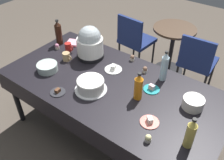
# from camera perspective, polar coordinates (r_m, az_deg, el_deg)

# --- Properties ---
(ground) EXTENTS (9.00, 9.00, 0.00)m
(ground) POSITION_cam_1_polar(r_m,az_deg,el_deg) (2.93, 0.00, -12.33)
(ground) COLOR brown
(potluck_table) EXTENTS (2.20, 1.10, 0.75)m
(potluck_table) POSITION_cam_1_polar(r_m,az_deg,el_deg) (2.44, 0.00, -2.06)
(potluck_table) COLOR black
(potluck_table) RESTS_ON ground
(frosted_layer_cake) EXTENTS (0.31, 0.31, 0.12)m
(frosted_layer_cake) POSITION_cam_1_polar(r_m,az_deg,el_deg) (2.31, -4.96, -1.22)
(frosted_layer_cake) COLOR silver
(frosted_layer_cake) RESTS_ON potluck_table
(slow_cooker) EXTENTS (0.30, 0.30, 0.37)m
(slow_cooker) POSITION_cam_1_polar(r_m,az_deg,el_deg) (2.72, -5.12, 8.43)
(slow_cooker) COLOR black
(slow_cooker) RESTS_ON potluck_table
(glass_salad_bowl) EXTENTS (0.21, 0.21, 0.08)m
(glass_salad_bowl) POSITION_cam_1_polar(r_m,az_deg,el_deg) (2.64, -14.71, 2.88)
(glass_salad_bowl) COLOR #B2C6BC
(glass_salad_bowl) RESTS_ON potluck_table
(ceramic_snack_bowl) EXTENTS (0.18, 0.18, 0.10)m
(ceramic_snack_bowl) POSITION_cam_1_polar(r_m,az_deg,el_deg) (2.24, 18.22, -5.05)
(ceramic_snack_bowl) COLOR silver
(ceramic_snack_bowl) RESTS_ON potluck_table
(dessert_plate_coral) EXTENTS (0.16, 0.16, 0.05)m
(dessert_plate_coral) POSITION_cam_1_polar(r_m,az_deg,el_deg) (2.06, 8.67, -9.40)
(dessert_plate_coral) COLOR #E07266
(dessert_plate_coral) RESTS_ON potluck_table
(dessert_plate_white) EXTENTS (0.18, 0.18, 0.06)m
(dessert_plate_white) POSITION_cam_1_polar(r_m,az_deg,el_deg) (2.58, 0.30, 2.65)
(dessert_plate_white) COLOR white
(dessert_plate_white) RESTS_ON potluck_table
(dessert_plate_charcoal) EXTENTS (0.14, 0.14, 0.04)m
(dessert_plate_charcoal) POSITION_cam_1_polar(r_m,az_deg,el_deg) (2.36, -12.41, -2.66)
(dessert_plate_charcoal) COLOR #2D2D33
(dessert_plate_charcoal) RESTS_ON potluck_table
(dessert_plate_teal) EXTENTS (0.15, 0.15, 0.06)m
(dessert_plate_teal) POSITION_cam_1_polar(r_m,az_deg,el_deg) (2.36, 9.11, -1.95)
(dessert_plate_teal) COLOR teal
(dessert_plate_teal) RESTS_ON potluck_table
(cupcake_berry) EXTENTS (0.05, 0.05, 0.07)m
(cupcake_berry) POSITION_cam_1_polar(r_m,az_deg,el_deg) (2.56, 7.62, 2.39)
(cupcake_berry) COLOR beige
(cupcake_berry) RESTS_ON potluck_table
(cupcake_vanilla) EXTENTS (0.05, 0.05, 0.07)m
(cupcake_vanilla) POSITION_cam_1_polar(r_m,az_deg,el_deg) (2.99, -12.58, 7.57)
(cupcake_vanilla) COLOR beige
(cupcake_vanilla) RESTS_ON potluck_table
(cupcake_lemon) EXTENTS (0.05, 0.05, 0.07)m
(cupcake_lemon) POSITION_cam_1_polar(r_m,az_deg,el_deg) (2.73, 4.69, 5.12)
(cupcake_lemon) COLOR beige
(cupcake_lemon) RESTS_ON potluck_table
(cupcake_mint) EXTENTS (0.05, 0.05, 0.07)m
(cupcake_mint) POSITION_cam_1_polar(r_m,az_deg,el_deg) (1.92, 8.34, -13.20)
(cupcake_mint) COLOR beige
(cupcake_mint) RESTS_ON potluck_table
(soda_bottle_ginger_ale) EXTENTS (0.07, 0.07, 0.28)m
(soda_bottle_ginger_ale) POSITION_cam_1_polar(r_m,az_deg,el_deg) (1.89, 17.68, -11.69)
(soda_bottle_ginger_ale) COLOR gold
(soda_bottle_ginger_ale) RESTS_ON potluck_table
(soda_bottle_water) EXTENTS (0.07, 0.07, 0.32)m
(soda_bottle_water) POSITION_cam_1_polar(r_m,az_deg,el_deg) (2.43, 12.00, 3.03)
(soda_bottle_water) COLOR silver
(soda_bottle_water) RESTS_ON potluck_table
(soda_bottle_orange_juice) EXTENTS (0.08, 0.08, 0.28)m
(soda_bottle_orange_juice) POSITION_cam_1_polar(r_m,az_deg,el_deg) (2.18, 6.13, -1.56)
(soda_bottle_orange_juice) COLOR orange
(soda_bottle_orange_juice) RESTS_ON potluck_table
(soda_bottle_cola) EXTENTS (0.08, 0.08, 0.31)m
(soda_bottle_cola) POSITION_cam_1_polar(r_m,az_deg,el_deg) (3.05, -12.25, 10.59)
(soda_bottle_cola) COLOR #33190F
(soda_bottle_cola) RESTS_ON potluck_table
(coffee_mug_tan) EXTENTS (0.12, 0.08, 0.09)m
(coffee_mug_tan) POSITION_cam_1_polar(r_m,az_deg,el_deg) (2.76, -10.46, 5.35)
(coffee_mug_tan) COLOR tan
(coffee_mug_tan) RESTS_ON potluck_table
(coffee_mug_red) EXTENTS (0.12, 0.07, 0.10)m
(coffee_mug_red) POSITION_cam_1_polar(r_m,az_deg,el_deg) (2.92, -10.04, 7.49)
(coffee_mug_red) COLOR #B2231E
(coffee_mug_red) RESTS_ON potluck_table
(paper_napkin_stack) EXTENTS (0.18, 0.18, 0.02)m
(paper_napkin_stack) POSITION_cam_1_polar(r_m,az_deg,el_deg) (3.08, -9.05, 8.50)
(paper_napkin_stack) COLOR pink
(paper_napkin_stack) RESTS_ON potluck_table
(maroon_chair_left) EXTENTS (0.48, 0.48, 0.85)m
(maroon_chair_left) POSITION_cam_1_polar(r_m,az_deg,el_deg) (3.71, 5.19, 9.57)
(maroon_chair_left) COLOR navy
(maroon_chair_left) RESTS_ON ground
(maroon_chair_right) EXTENTS (0.46, 0.46, 0.85)m
(maroon_chair_right) POSITION_cam_1_polar(r_m,az_deg,el_deg) (3.39, 19.03, 4.42)
(maroon_chair_right) COLOR navy
(maroon_chair_right) RESTS_ON ground
(round_cafe_table) EXTENTS (0.60, 0.60, 0.72)m
(round_cafe_table) POSITION_cam_1_polar(r_m,az_deg,el_deg) (3.69, 13.82, 8.52)
(round_cafe_table) COLOR #473323
(round_cafe_table) RESTS_ON ground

